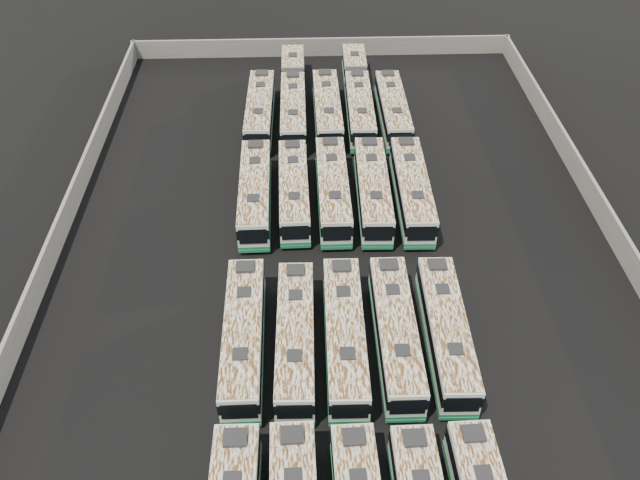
% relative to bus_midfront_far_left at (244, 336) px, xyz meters
% --- Properties ---
extents(ground, '(140.00, 140.00, 0.00)m').
position_rel_bus_midfront_far_left_xyz_m(ground, '(6.79, 8.16, -1.72)').
color(ground, black).
rests_on(ground, ground).
extents(perimeter_wall, '(45.20, 73.20, 2.20)m').
position_rel_bus_midfront_far_left_xyz_m(perimeter_wall, '(6.79, 8.16, -0.62)').
color(perimeter_wall, '#65635E').
rests_on(perimeter_wall, ground).
extents(bus_midfront_far_left, '(2.66, 11.98, 3.37)m').
position_rel_bus_midfront_far_left_xyz_m(bus_midfront_far_left, '(0.00, 0.00, 0.00)').
color(bus_midfront_far_left, beige).
rests_on(bus_midfront_far_left, ground).
extents(bus_midfront_left, '(2.65, 11.69, 3.28)m').
position_rel_bus_midfront_far_left_xyz_m(bus_midfront_left, '(3.43, -0.24, -0.04)').
color(bus_midfront_left, beige).
rests_on(bus_midfront_left, ground).
extents(bus_midfront_center, '(2.68, 12.04, 3.38)m').
position_rel_bus_midfront_far_left_xyz_m(bus_midfront_center, '(6.70, -0.19, 0.01)').
color(bus_midfront_center, beige).
rests_on(bus_midfront_center, ground).
extents(bus_midfront_right, '(2.55, 11.88, 3.34)m').
position_rel_bus_midfront_far_left_xyz_m(bus_midfront_right, '(10.12, -0.07, -0.01)').
color(bus_midfront_right, beige).
rests_on(bus_midfront_right, ground).
extents(bus_midfront_far_right, '(2.72, 11.77, 3.30)m').
position_rel_bus_midfront_far_left_xyz_m(bus_midfront_far_right, '(13.51, -0.08, -0.03)').
color(bus_midfront_far_right, beige).
rests_on(bus_midfront_far_right, ground).
extents(bus_midback_far_left, '(2.73, 12.04, 3.38)m').
position_rel_bus_midfront_far_left_xyz_m(bus_midback_far_left, '(0.09, 15.48, 0.01)').
color(bus_midback_far_left, beige).
rests_on(bus_midback_far_left, ground).
extents(bus_midback_left, '(2.66, 11.66, 3.27)m').
position_rel_bus_midfront_far_left_xyz_m(bus_midback_left, '(3.37, 15.70, -0.05)').
color(bus_midback_left, beige).
rests_on(bus_midback_left, ground).
extents(bus_midback_center, '(2.60, 12.09, 3.40)m').
position_rel_bus_midfront_far_left_xyz_m(bus_midback_center, '(6.71, 15.64, 0.02)').
color(bus_midback_center, beige).
rests_on(bus_midback_center, ground).
extents(bus_midback_right, '(2.83, 12.11, 3.40)m').
position_rel_bus_midfront_far_left_xyz_m(bus_midback_right, '(10.11, 15.51, 0.01)').
color(bus_midback_right, beige).
rests_on(bus_midback_right, ground).
extents(bus_midback_far_right, '(2.78, 12.14, 3.41)m').
position_rel_bus_midfront_far_left_xyz_m(bus_midback_far_right, '(13.44, 15.41, 0.02)').
color(bus_midback_far_right, beige).
rests_on(bus_midback_far_right, ground).
extents(bus_back_far_left, '(2.71, 12.01, 3.37)m').
position_rel_bus_midfront_far_left_xyz_m(bus_back_far_left, '(0.02, 28.93, 0.00)').
color(bus_back_far_left, beige).
rests_on(bus_back_far_left, ground).
extents(bus_back_left, '(2.49, 18.23, 3.31)m').
position_rel_bus_midfront_far_left_xyz_m(bus_back_left, '(3.36, 31.82, -0.03)').
color(bus_back_left, beige).
rests_on(bus_back_left, ground).
extents(bus_back_center, '(2.65, 12.03, 3.38)m').
position_rel_bus_midfront_far_left_xyz_m(bus_back_center, '(6.80, 28.79, 0.01)').
color(bus_back_center, beige).
rests_on(bus_back_center, ground).
extents(bus_back_right, '(2.79, 18.23, 3.30)m').
position_rel_bus_midfront_far_left_xyz_m(bus_back_right, '(10.13, 31.87, -0.04)').
color(bus_back_right, beige).
rests_on(bus_back_right, ground).
extents(bus_back_far_right, '(2.48, 11.71, 3.30)m').
position_rel_bus_midfront_far_left_xyz_m(bus_back_far_right, '(13.41, 28.66, -0.04)').
color(bus_back_far_right, beige).
rests_on(bus_back_far_right, ground).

